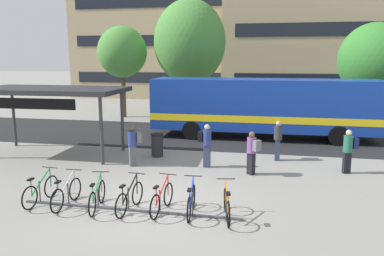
% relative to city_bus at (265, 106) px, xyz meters
% --- Properties ---
extents(ground, '(200.00, 200.00, 0.00)m').
position_rel_city_bus_xyz_m(ground, '(-3.11, -10.36, -1.78)').
color(ground, gray).
extents(bus_lane_asphalt, '(80.00, 7.20, 0.01)m').
position_rel_city_bus_xyz_m(bus_lane_asphalt, '(-3.11, 0.00, -1.77)').
color(bus_lane_asphalt, '#232326').
rests_on(bus_lane_asphalt, ground).
extents(city_bus, '(12.03, 2.62, 3.20)m').
position_rel_city_bus_xyz_m(city_bus, '(0.00, 0.00, 0.00)').
color(city_bus, '#14389E').
rests_on(city_bus, ground).
extents(bike_rack, '(6.56, 0.15, 0.70)m').
position_rel_city_bus_xyz_m(bike_rack, '(-3.73, -10.94, -1.68)').
color(bike_rack, '#47474C').
rests_on(bike_rack, ground).
extents(parked_bicycle_green_0, '(0.52, 1.72, 0.99)m').
position_rel_city_bus_xyz_m(parked_bicycle_green_0, '(-6.52, -10.88, -1.39)').
color(parked_bicycle_green_0, black).
rests_on(parked_bicycle_green_0, ground).
extents(parked_bicycle_silver_1, '(0.52, 1.72, 0.99)m').
position_rel_city_bus_xyz_m(parked_bicycle_silver_1, '(-5.64, -10.95, -1.39)').
color(parked_bicycle_silver_1, black).
rests_on(parked_bicycle_silver_1, ground).
extents(parked_bicycle_green_2, '(0.52, 1.71, 0.99)m').
position_rel_city_bus_xyz_m(parked_bicycle_green_2, '(-4.65, -11.00, -1.39)').
color(parked_bicycle_green_2, black).
rests_on(parked_bicycle_green_2, ground).
extents(parked_bicycle_black_3, '(0.52, 1.72, 0.99)m').
position_rel_city_bus_xyz_m(parked_bicycle_black_3, '(-3.68, -10.94, -1.39)').
color(parked_bicycle_black_3, black).
rests_on(parked_bicycle_black_3, ground).
extents(parked_bicycle_red_4, '(0.52, 1.72, 0.99)m').
position_rel_city_bus_xyz_m(parked_bicycle_red_4, '(-2.76, -10.84, -1.39)').
color(parked_bicycle_red_4, black).
rests_on(parked_bicycle_red_4, ground).
extents(parked_bicycle_blue_5, '(0.52, 1.72, 0.99)m').
position_rel_city_bus_xyz_m(parked_bicycle_blue_5, '(-1.90, -10.87, -1.39)').
color(parked_bicycle_blue_5, black).
rests_on(parked_bicycle_blue_5, ground).
extents(parked_bicycle_orange_6, '(0.52, 1.70, 0.99)m').
position_rel_city_bus_xyz_m(parked_bicycle_orange_6, '(-0.90, -10.96, -1.39)').
color(parked_bicycle_orange_6, black).
rests_on(parked_bicycle_orange_6, ground).
extents(transit_shelter, '(6.45, 3.30, 3.02)m').
position_rel_city_bus_xyz_m(transit_shelter, '(-9.28, -5.47, 1.06)').
color(transit_shelter, '#38383D').
rests_on(transit_shelter, ground).
extents(commuter_maroon_pack_0, '(0.35, 0.53, 1.71)m').
position_rel_city_bus_xyz_m(commuter_maroon_pack_0, '(0.60, -4.52, -0.79)').
color(commuter_maroon_pack_0, '#2D3851').
rests_on(commuter_maroon_pack_0, ground).
extents(commuter_grey_pack_1, '(0.60, 0.57, 1.64)m').
position_rel_city_bus_xyz_m(commuter_grey_pack_1, '(-0.39, -6.80, -0.83)').
color(commuter_grey_pack_1, black).
rests_on(commuter_grey_pack_1, ground).
extents(commuter_grey_pack_2, '(0.60, 0.56, 1.65)m').
position_rel_city_bus_xyz_m(commuter_grey_pack_2, '(-5.15, -6.52, -0.82)').
color(commuter_grey_pack_2, '#565660').
rests_on(commuter_grey_pack_2, ground).
extents(commuter_navy_pack_3, '(0.58, 0.42, 1.68)m').
position_rel_city_bus_xyz_m(commuter_navy_pack_3, '(3.17, -5.92, -0.81)').
color(commuter_navy_pack_3, black).
rests_on(commuter_navy_pack_3, ground).
extents(commuter_black_pack_4, '(0.54, 0.36, 1.74)m').
position_rel_city_bus_xyz_m(commuter_black_pack_4, '(-2.23, -6.14, -0.77)').
color(commuter_black_pack_4, '#2D3851').
rests_on(commuter_black_pack_4, ground).
extents(trash_bin, '(0.55, 0.55, 1.03)m').
position_rel_city_bus_xyz_m(trash_bin, '(-4.62, -4.90, -1.26)').
color(trash_bin, '#232328').
rests_on(trash_bin, ground).
extents(street_tree_0, '(3.52, 3.52, 6.56)m').
position_rel_city_bus_xyz_m(street_tree_0, '(-10.19, 5.58, 2.93)').
color(street_tree_0, brown).
rests_on(street_tree_0, ground).
extents(street_tree_1, '(5.07, 5.07, 8.38)m').
position_rel_city_bus_xyz_m(street_tree_1, '(-5.38, 6.27, 3.62)').
color(street_tree_1, brown).
rests_on(street_tree_1, ground).
extents(street_tree_2, '(4.51, 4.51, 6.51)m').
position_rel_city_bus_xyz_m(street_tree_2, '(6.72, 5.29, 2.40)').
color(street_tree_2, brown).
rests_on(street_tree_2, ground).
extents(building_left_wing, '(17.45, 12.33, 15.07)m').
position_rel_city_bus_xyz_m(building_left_wing, '(-12.11, 23.55, 5.76)').
color(building_left_wing, tan).
rests_on(building_left_wing, ground).
extents(building_centre_block, '(17.99, 12.11, 16.48)m').
position_rel_city_bus_xyz_m(building_centre_block, '(-3.29, 28.67, 6.47)').
color(building_centre_block, brown).
rests_on(building_centre_block, ground).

